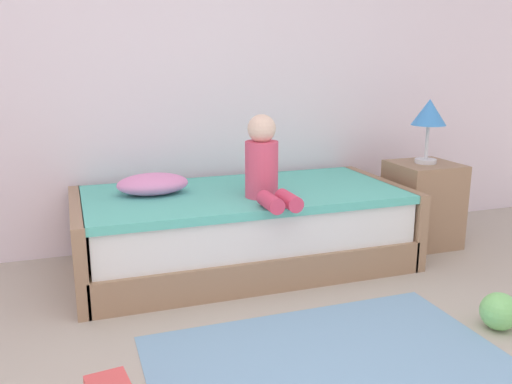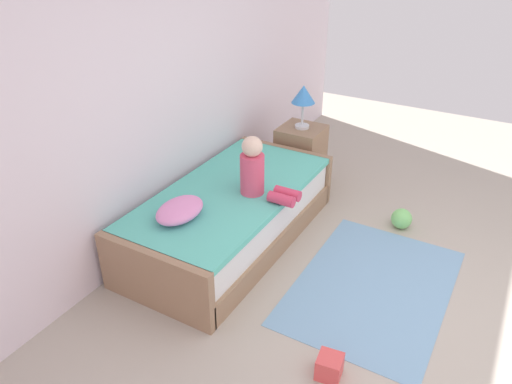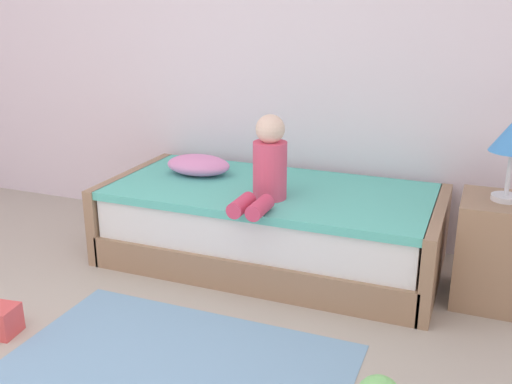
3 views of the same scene
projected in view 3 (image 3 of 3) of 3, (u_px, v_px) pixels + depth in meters
wall_rear at (264, 26)px, 4.02m from camera, size 7.20×0.10×2.90m
bed at (270, 226)px, 3.78m from camera, size 2.11×1.00×0.50m
nightstand at (498, 252)px, 3.26m from camera, size 0.44×0.44×0.60m
child_figure at (267, 167)px, 3.41m from camera, size 0.20×0.51×0.50m
pillow at (198, 165)px, 3.96m from camera, size 0.44×0.30×0.13m
area_rug at (171, 372)px, 2.71m from camera, size 1.60×1.10×0.01m
toy_block at (2, 320)px, 3.00m from camera, size 0.17×0.17×0.15m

